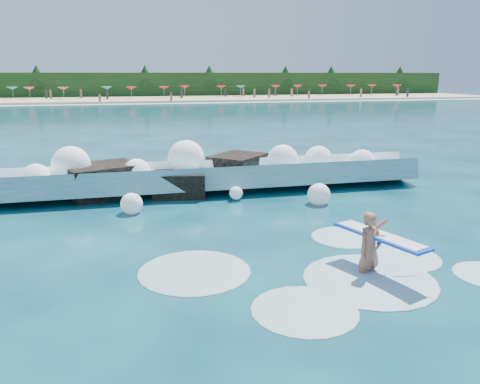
{
  "coord_description": "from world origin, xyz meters",
  "views": [
    {
      "loc": [
        -1.86,
        -11.67,
        4.77
      ],
      "look_at": [
        1.5,
        2.0,
        1.2
      ],
      "focal_mm": 35.0,
      "sensor_mm": 36.0,
      "label": 1
    }
  ],
  "objects": [
    {
      "name": "wave_spray",
      "position": [
        1.23,
        7.17,
        1.04
      ],
      "size": [
        14.63,
        4.72,
        2.18
      ],
      "color": "white",
      "rests_on": "ground"
    },
    {
      "name": "treeline",
      "position": [
        0.0,
        88.0,
        2.5
      ],
      "size": [
        140.0,
        4.0,
        5.0
      ],
      "primitive_type": "cube",
      "color": "black",
      "rests_on": "ground"
    },
    {
      "name": "wet_band",
      "position": [
        0.0,
        67.0,
        0.04
      ],
      "size": [
        140.0,
        5.0,
        0.08
      ],
      "primitive_type": "cube",
      "color": "silver",
      "rests_on": "ground"
    },
    {
      "name": "ground",
      "position": [
        0.0,
        0.0,
        0.0
      ],
      "size": [
        200.0,
        200.0,
        0.0
      ],
      "primitive_type": "plane",
      "color": "#082D42",
      "rests_on": "ground"
    },
    {
      "name": "breaking_wave",
      "position": [
        1.39,
        7.32,
        0.55
      ],
      "size": [
        18.13,
        2.82,
        1.56
      ],
      "color": "teal",
      "rests_on": "ground"
    },
    {
      "name": "beach",
      "position": [
        0.0,
        78.0,
        0.2
      ],
      "size": [
        140.0,
        20.0,
        0.4
      ],
      "primitive_type": "cube",
      "color": "tan",
      "rests_on": "ground"
    },
    {
      "name": "surf_foam",
      "position": [
        2.71,
        -1.83,
        0.0
      ],
      "size": [
        9.27,
        6.05,
        0.16
      ],
      "color": "silver",
      "rests_on": "ground"
    },
    {
      "name": "beach_umbrellas",
      "position": [
        0.02,
        80.04,
        2.25
      ],
      "size": [
        112.79,
        6.31,
        0.5
      ],
      "color": "#C33959",
      "rests_on": "ground"
    },
    {
      "name": "surfer_with_board",
      "position": [
        3.78,
        -2.1,
        0.7
      ],
      "size": [
        1.41,
        3.03,
        1.89
      ],
      "color": "#A7624E",
      "rests_on": "ground"
    },
    {
      "name": "beachgoers",
      "position": [
        4.41,
        76.49,
        1.14
      ],
      "size": [
        109.18,
        12.12,
        1.94
      ],
      "color": "#3F332D",
      "rests_on": "ground"
    },
    {
      "name": "rock_cluster",
      "position": [
        -0.25,
        7.39,
        0.51
      ],
      "size": [
        8.81,
        3.61,
        1.6
      ],
      "color": "black",
      "rests_on": "ground"
    }
  ]
}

